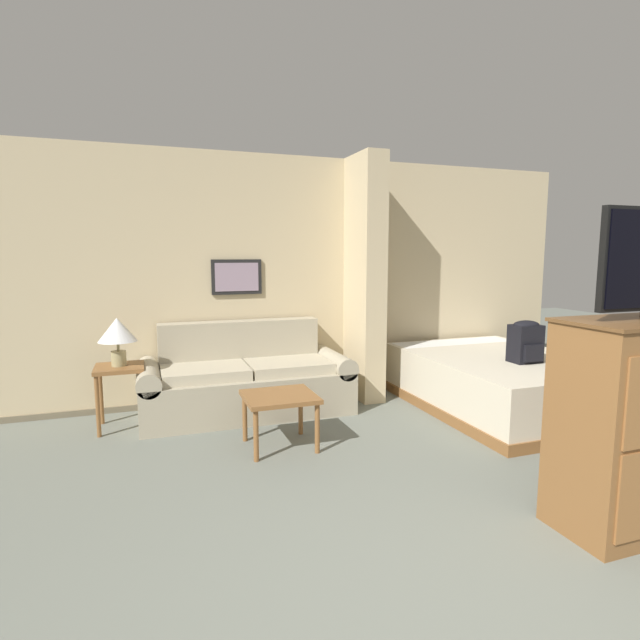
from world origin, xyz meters
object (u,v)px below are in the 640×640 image
object	(u,v)px
bed	(499,381)
coffee_table	(280,402)
backpack	(526,341)
table_lamp	(117,332)
couch	(246,381)

from	to	relation	value
bed	coffee_table	bearing A→B (deg)	-173.08
coffee_table	backpack	world-z (taller)	backpack
coffee_table	bed	xyz separation A→B (m)	(2.40, 0.29, -0.10)
table_lamp	backpack	size ratio (longest dim) A/B	1.08
table_lamp	bed	xyz separation A→B (m)	(3.64, -0.62, -0.61)
couch	table_lamp	size ratio (longest dim) A/B	4.72
bed	table_lamp	bearing A→B (deg)	170.37
table_lamp	bed	size ratio (longest dim) A/B	0.20
coffee_table	table_lamp	world-z (taller)	table_lamp
coffee_table	bed	distance (m)	2.42
table_lamp	coffee_table	bearing A→B (deg)	-36.31
couch	bed	world-z (taller)	couch
couch	table_lamp	bearing A→B (deg)	-175.74
couch	coffee_table	distance (m)	1.00
coffee_table	bed	bearing A→B (deg)	6.92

